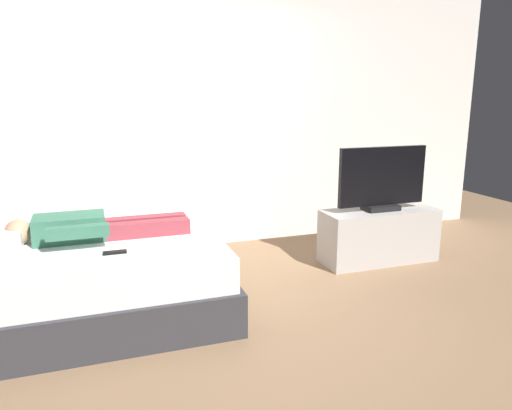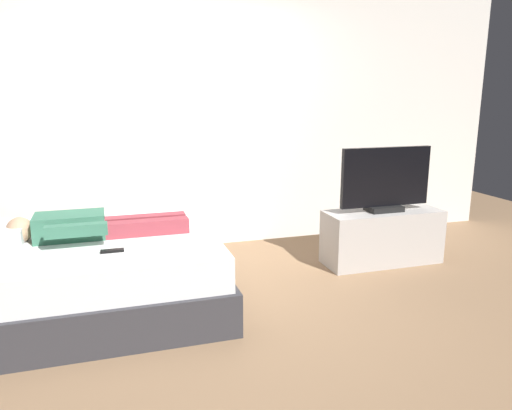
{
  "view_description": "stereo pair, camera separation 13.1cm",
  "coord_description": "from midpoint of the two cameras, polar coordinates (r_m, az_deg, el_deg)",
  "views": [
    {
      "loc": [
        -0.82,
        -3.21,
        1.56
      ],
      "look_at": [
        0.42,
        0.33,
        0.69
      ],
      "focal_mm": 33.79,
      "sensor_mm": 36.0,
      "label": 1
    },
    {
      "loc": [
        -0.69,
        -3.25,
        1.56
      ],
      "look_at": [
        0.42,
        0.33,
        0.69
      ],
      "focal_mm": 33.79,
      "sensor_mm": 36.0,
      "label": 2
    }
  ],
  "objects": [
    {
      "name": "ground_plane",
      "position": [
        3.66,
        -5.59,
        -12.19
      ],
      "size": [
        10.0,
        10.0,
        0.0
      ],
      "primitive_type": "plane",
      "color": "#8C6B4C"
    },
    {
      "name": "back_wall",
      "position": [
        4.97,
        -5.86,
        11.15
      ],
      "size": [
        6.4,
        0.1,
        2.8
      ],
      "primitive_type": "cube",
      "color": "silver",
      "rests_on": "ground"
    },
    {
      "name": "bed",
      "position": [
        3.79,
        -20.15,
        -7.76
      ],
      "size": [
        1.92,
        1.63,
        0.54
      ],
      "color": "#333338",
      "rests_on": "ground"
    },
    {
      "name": "person",
      "position": [
        3.67,
        -20.14,
        -2.56
      ],
      "size": [
        1.26,
        0.46,
        0.18
      ],
      "color": "#387056",
      "rests_on": "bed"
    },
    {
      "name": "remote",
      "position": [
        3.3,
        -17.47,
        -5.38
      ],
      "size": [
        0.15,
        0.04,
        0.02
      ],
      "primitive_type": "cube",
      "color": "black",
      "rests_on": "bed"
    },
    {
      "name": "tv_stand",
      "position": [
        4.69,
        13.56,
        -3.54
      ],
      "size": [
        1.1,
        0.4,
        0.5
      ],
      "primitive_type": "cube",
      "color": "#B7B2AD",
      "rests_on": "ground"
    },
    {
      "name": "tv",
      "position": [
        4.57,
        13.91,
        2.91
      ],
      "size": [
        0.88,
        0.2,
        0.59
      ],
      "color": "black",
      "rests_on": "tv_stand"
    }
  ]
}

